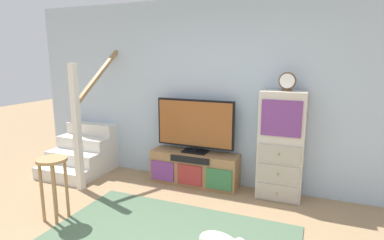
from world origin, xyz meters
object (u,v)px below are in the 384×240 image
bar_stool_near (53,175)px  desk_clock (287,82)px  television (195,125)px  media_console (194,168)px  side_cabinet (281,146)px

bar_stool_near → desk_clock: bearing=33.6°
television → desk_clock: 1.43m
television → desk_clock: desk_clock is taller
media_console → side_cabinet: 1.32m
media_console → side_cabinet: bearing=0.5°
side_cabinet → media_console: bearing=-179.5°
bar_stool_near → television: bearing=55.3°
side_cabinet → desk_clock: (0.03, -0.01, 0.85)m
side_cabinet → desk_clock: size_ratio=6.09×
media_console → bar_stool_near: size_ratio=1.77×
desk_clock → side_cabinet: bearing=154.5°
media_console → bar_stool_near: bearing=-125.1°
media_console → desk_clock: (1.26, -0.00, 1.33)m
media_console → television: television is taller
television → bar_stool_near: (-1.11, -1.61, -0.36)m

